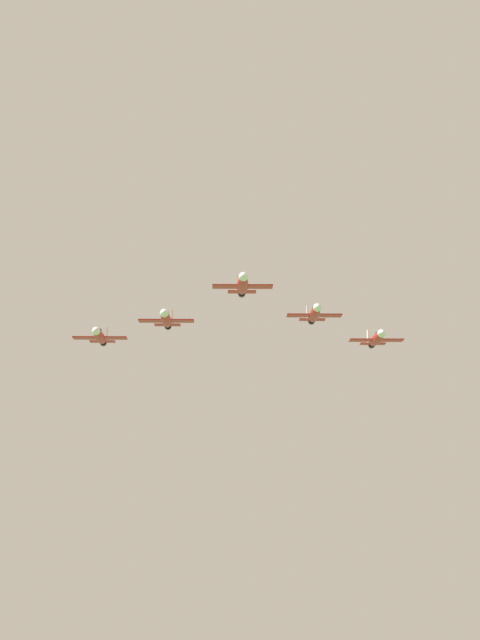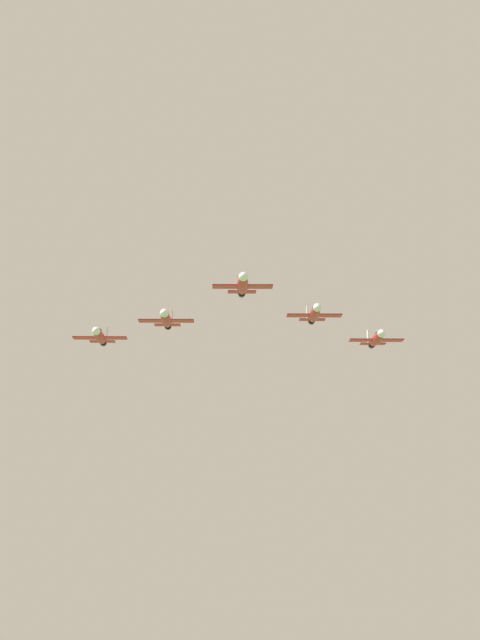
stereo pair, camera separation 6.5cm
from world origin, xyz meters
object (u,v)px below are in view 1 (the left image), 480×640
Objects in this scene: jet_left_wingman at (314,314)px; jet_right_wingman at (166,319)px; jet_lead at (243,285)px; jet_left_outer at (377,339)px; jet_right_outer at (100,336)px.

jet_left_wingman is 1.00× the size of jet_right_wingman.
jet_left_outer is at bearing 139.95° from jet_lead.
jet_left_wingman is at bearing 90.43° from jet_right_wingman.
jet_left_wingman is (6.35, 18.81, -2.09)m from jet_lead.
jet_lead reaches higher than jet_left_wingman.
jet_left_wingman reaches higher than jet_right_outer.
jet_lead reaches higher than jet_right_outer.
jet_lead is 20.09m from jet_right_wingman.
jet_left_wingman reaches higher than jet_left_outer.
jet_right_outer is (-35.08, 18.59, -3.86)m from jet_lead.
jet_right_wingman is (-23.88, -9.51, -1.04)m from jet_left_wingman.
jet_left_wingman is 0.96× the size of jet_right_outer.
jet_lead is at bearing -39.90° from jet_left_outer.
jet_right_outer is at bearing -89.53° from jet_left_outer.
jet_right_outer reaches higher than jet_left_outer.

